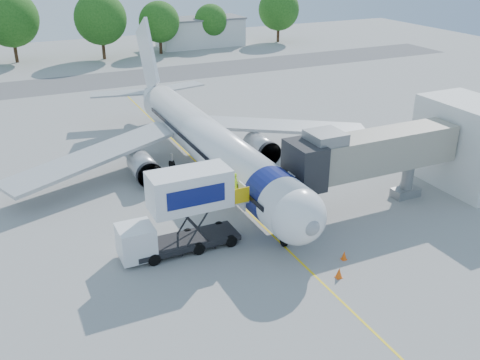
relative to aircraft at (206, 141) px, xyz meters
name	(u,v)px	position (x,y,z in m)	size (l,w,h in m)	color
ground	(226,191)	(0.00, -4.12, -2.95)	(160.00, 160.00, 0.00)	#989895
guidance_line	(226,191)	(0.00, -4.12, -2.94)	(0.15, 70.00, 0.01)	yellow
taxiway_strip	(110,80)	(0.00, 37.88, -2.94)	(120.00, 10.00, 0.01)	#59595B
aircraft	(206,141)	(0.00, 0.00, 0.00)	(34.17, 37.73, 11.35)	white
jet_bridge	(364,154)	(7.99, -11.12, 1.39)	(13.90, 3.20, 6.60)	gray
terminal_stub	(468,144)	(18.50, -11.12, 0.55)	(5.00, 8.00, 7.00)	silver
catering_hiloader	(181,212)	(-6.27, -11.12, -0.19)	(8.50, 2.44, 5.50)	black
ground_tug	(366,278)	(1.87, -19.89, -2.17)	(3.77, 2.07, 1.48)	white
safety_cone_a	(344,255)	(2.67, -16.70, -2.66)	(0.38, 0.38, 0.60)	#F1540C
safety_cone_b	(339,273)	(1.20, -18.24, -2.63)	(0.42, 0.42, 0.67)	#F1540C
outbuilding_right	(200,32)	(22.00, 57.88, -0.29)	(16.40, 7.40, 5.30)	silver
tree_c	(10,19)	(-11.33, 56.72, 4.12)	(9.13, 9.13, 11.64)	#382314
tree_d	(100,19)	(2.49, 53.33, 3.77)	(8.68, 8.68, 11.06)	#382314
tree_e	(159,22)	(12.75, 53.77, 2.59)	(7.15, 7.15, 9.12)	#382314
tree_f	(211,21)	(23.55, 56.21, 1.85)	(6.20, 6.20, 7.91)	#382314
tree_g	(279,10)	(37.82, 55.66, 3.23)	(7.99, 7.99, 10.19)	#382314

